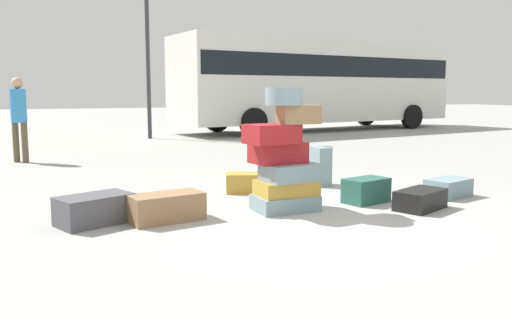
# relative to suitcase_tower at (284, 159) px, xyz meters

# --- Properties ---
(ground_plane) EXTENTS (80.00, 80.00, 0.00)m
(ground_plane) POSITION_rel_suitcase_tower_xyz_m (0.22, -0.52, -0.62)
(ground_plane) COLOR #9E9E99
(suitcase_tower) EXTENTS (0.92, 0.64, 1.45)m
(suitcase_tower) POSITION_rel_suitcase_tower_xyz_m (0.00, 0.00, 0.00)
(suitcase_tower) COLOR gray
(suitcase_tower) RESTS_ON ground
(suitcase_slate_left_side) EXTENTS (0.69, 0.54, 0.24)m
(suitcase_slate_left_side) POSITION_rel_suitcase_tower_xyz_m (2.39, -0.05, -0.50)
(suitcase_slate_left_side) COLOR gray
(suitcase_slate_left_side) RESTS_ON ground
(suitcase_black_upright_blue) EXTENTS (0.77, 0.62, 0.24)m
(suitcase_black_upright_blue) POSITION_rel_suitcase_tower_xyz_m (1.55, -0.53, -0.50)
(suitcase_black_upright_blue) COLOR black
(suitcase_black_upright_blue) RESTS_ON ground
(suitcase_teal_foreground_far) EXTENTS (0.64, 0.48, 0.31)m
(suitcase_teal_foreground_far) POSITION_rel_suitcase_tower_xyz_m (1.15, 0.03, -0.46)
(suitcase_teal_foreground_far) COLOR #26594C
(suitcase_teal_foreground_far) RESTS_ON ground
(suitcase_brown_right_side) EXTENTS (0.85, 0.54, 0.30)m
(suitcase_brown_right_side) POSITION_rel_suitcase_tower_xyz_m (-1.40, -0.02, -0.46)
(suitcase_brown_right_side) COLOR olive
(suitcase_brown_right_side) RESTS_ON ground
(suitcase_slate_foreground_near) EXTENTS (0.24, 0.40, 0.58)m
(suitcase_slate_foreground_near) POSITION_rel_suitcase_tower_xyz_m (1.17, 1.33, -0.33)
(suitcase_slate_foreground_near) COLOR gray
(suitcase_slate_foreground_near) RESTS_ON ground
(suitcase_tan_white_trunk) EXTENTS (0.85, 0.55, 0.27)m
(suitcase_tan_white_trunk) POSITION_rel_suitcase_tower_xyz_m (0.07, 1.18, -0.48)
(suitcase_tan_white_trunk) COLOR #B28C33
(suitcase_tan_white_trunk) RESTS_ON ground
(suitcase_charcoal_behind_tower) EXTENTS (0.87, 0.71, 0.31)m
(suitcase_charcoal_behind_tower) POSITION_rel_suitcase_tower_xyz_m (-2.14, 0.13, -0.46)
(suitcase_charcoal_behind_tower) COLOR #4C4C51
(suitcase_charcoal_behind_tower) RESTS_ON ground
(person_bearded_onlooker) EXTENTS (0.30, 0.30, 1.67)m
(person_bearded_onlooker) POSITION_rel_suitcase_tower_xyz_m (-3.18, 5.71, 0.38)
(person_bearded_onlooker) COLOR brown
(person_bearded_onlooker) RESTS_ON ground
(parked_bus) EXTENTS (10.98, 4.38, 3.15)m
(parked_bus) POSITION_rel_suitcase_tower_xyz_m (6.37, 11.35, 1.22)
(parked_bus) COLOR silver
(parked_bus) RESTS_ON ground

